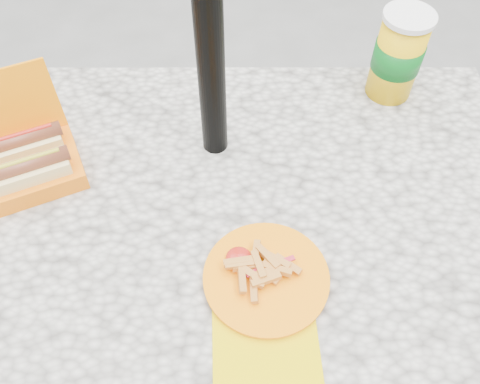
{
  "coord_description": "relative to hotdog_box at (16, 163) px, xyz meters",
  "views": [
    {
      "loc": [
        0.05,
        -0.53,
        1.53
      ],
      "look_at": [
        0.05,
        0.0,
        0.8
      ],
      "focal_mm": 38.0,
      "sensor_mm": 36.0,
      "label": 1
    }
  ],
  "objects": [
    {
      "name": "ground",
      "position": [
        0.37,
        -0.08,
        -0.79
      ],
      "size": [
        60.0,
        60.0,
        0.0
      ],
      "primitive_type": "plane",
      "color": "slate"
    },
    {
      "name": "picnic_table",
      "position": [
        0.37,
        -0.08,
        -0.15
      ],
      "size": [
        1.2,
        0.8,
        0.75
      ],
      "color": "beige",
      "rests_on": "ground"
    },
    {
      "name": "hotdog_box",
      "position": [
        0.0,
        0.0,
        0.0
      ],
      "size": [
        0.28,
        0.25,
        0.18
      ],
      "rotation": [
        0.0,
        0.0,
        0.42
      ],
      "color": "orange",
      "rests_on": "picnic_table"
    },
    {
      "name": "fries_plate",
      "position": [
        0.46,
        -0.23,
        -0.03
      ],
      "size": [
        0.21,
        0.29,
        0.04
      ],
      "rotation": [
        0.0,
        0.0,
        0.25
      ],
      "color": "#E5C700",
      "rests_on": "picnic_table"
    },
    {
      "name": "soda_cup",
      "position": [
        0.75,
        0.24,
        0.06
      ],
      "size": [
        0.1,
        0.1,
        0.2
      ],
      "rotation": [
        0.0,
        0.0,
        -0.21
      ],
      "color": "yellow",
      "rests_on": "picnic_table"
    }
  ]
}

